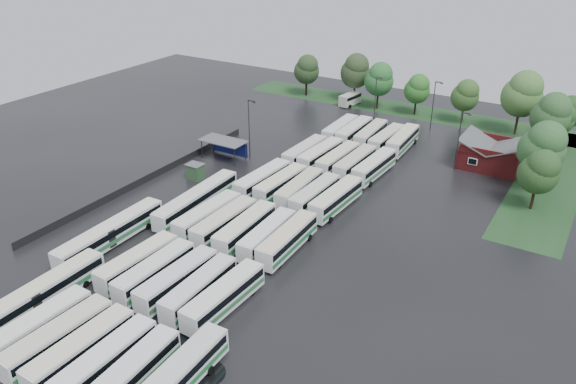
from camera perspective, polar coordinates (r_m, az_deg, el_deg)
The scene contains 62 objects.
ground at distance 76.19m, azimuth -6.00°, elevation -4.79°, with size 160.00×160.00×0.00m, color black.
brick_building at distance 102.48m, azimuth 19.88°, elevation 3.40°, with size 10.07×8.60×5.39m.
wash_shed at distance 100.00m, azimuth -6.46°, elevation 5.01°, with size 8.20×4.20×3.58m.
utility_hut at distance 93.38m, azimuth -9.40°, elevation 2.09°, with size 2.70×2.20×2.62m.
grass_strip_north at distance 128.35m, azimuth 12.46°, elevation 8.04°, with size 80.00×10.00×0.01m, color #1B3E1B.
grass_strip_east at distance 102.10m, azimuth 25.13°, elevation 1.18°, with size 10.00×50.00×0.01m, color #1B3E1B.
west_fence at distance 94.47m, azimuth -13.94°, elevation 1.45°, with size 0.10×50.00×1.20m, color #2D2D30.
bus_r0c0 at distance 63.70m, azimuth -24.05°, elevation -12.44°, with size 2.92×11.74×3.24m.
bus_r0c1 at distance 61.51m, azimuth -22.30°, elevation -13.59°, with size 3.05×11.86×3.27m.
bus_r0c2 at distance 59.41m, azimuth -20.29°, elevation -14.81°, with size 2.75×11.71×3.24m.
bus_r0c3 at distance 57.49m, azimuth -18.08°, elevation -16.06°, with size 2.49×11.44×3.18m.
bus_r0c4 at distance 55.53m, azimuth -15.72°, elevation -17.47°, with size 2.96×11.56×3.19m.
bus_r1c0 at distance 70.32m, azimuth -15.04°, elevation -6.90°, with size 2.93×11.52×3.18m.
bus_r1c1 at distance 68.14m, azimuth -13.38°, elevation -7.85°, with size 2.60×11.54×3.20m.
bus_r1c2 at distance 66.21m, azimuth -11.20°, elevation -8.72°, with size 2.84×11.63×3.22m.
bus_r1c3 at distance 64.46m, azimuth -9.01°, elevation -9.65°, with size 2.62×11.30×3.13m.
bus_r1c4 at distance 62.77m, azimuth -6.52°, elevation -10.50°, with size 2.87×11.86×3.28m.
bus_r2c0 at distance 78.36m, azimuth -8.17°, elevation -2.43°, with size 2.96×12.00×3.32m.
bus_r2c1 at distance 76.56m, azimuth -6.48°, elevation -3.08°, with size 2.73×11.82×3.28m.
bus_r2c2 at distance 74.89m, azimuth -4.37°, elevation -3.69°, with size 2.89×11.93×3.30m.
bus_r2c3 at distance 73.42m, azimuth -2.13°, elevation -4.38°, with size 2.82×11.35×3.14m.
bus_r2c4 at distance 72.24m, azimuth -0.04°, elevation -4.84°, with size 2.84×11.91×3.30m.
bus_r3c0 at distance 88.08m, azimuth -2.61°, elevation 1.25°, with size 3.09×12.02×3.32m.
bus_r3c1 at distance 86.84m, azimuth -0.75°, elevation 0.83°, with size 2.95×11.49×3.17m.
bus_r3c2 at distance 85.34m, azimuth 1.16°, elevation 0.34°, with size 2.74×11.48×3.18m.
bus_r3c3 at distance 83.68m, azimuth 2.76°, elevation -0.26°, with size 2.71×11.41×3.16m.
bus_r3c4 at distance 82.48m, azimuth 4.90°, elevation -0.69°, with size 3.07×12.00×3.31m.
bus_r4c0 at distance 98.62m, azimuth 1.71°, elevation 4.09°, with size 2.70×11.55×3.20m.
bus_r4c1 at distance 97.48m, azimuth 3.33°, elevation 3.79°, with size 3.02×11.76×3.25m.
bus_r4c2 at distance 96.01m, azimuth 5.10°, elevation 3.35°, with size 2.83×11.61×3.21m.
bus_r4c3 at distance 94.83m, azimuth 6.82°, elevation 2.96°, with size 2.75×11.62×3.22m.
bus_r4c4 at distance 93.75m, azimuth 8.75°, elevation 2.56°, with size 3.04×11.88×3.28m.
bus_r5c0 at distance 109.68m, azimuth 5.33°, elevation 6.36°, with size 2.72×11.60×3.21m.
bus_r5c1 at distance 108.72m, azimuth 6.72°, elevation 6.12°, with size 2.64×11.81×3.28m.
bus_r5c2 at distance 107.90m, azimuth 8.41°, elevation 5.82°, with size 2.81×11.48×3.17m.
bus_r5c3 at distance 106.22m, azimuth 9.97°, elevation 5.35°, with size 2.82×11.34×3.13m.
bus_r5c4 at distance 105.77m, azimuth 11.57°, elevation 5.17°, with size 2.97×11.93×3.30m.
artic_bus_west_a at distance 68.23m, azimuth -24.13°, elevation -9.67°, with size 2.48×17.01×3.16m.
artic_bus_west_b at distance 83.19m, azimuth -9.26°, elevation -0.75°, with size 2.94×17.19×3.18m.
artic_bus_west_c at distance 77.19m, azimuth -17.58°, elevation -4.03°, with size 2.64×17.24×3.19m.
minibus at distance 129.76m, azimuth 6.33°, elevation 9.39°, with size 3.09×6.29×2.63m.
tree_north_0 at distance 134.85m, azimuth 1.94°, elevation 12.36°, with size 5.99×5.99×9.93m.
tree_north_1 at distance 130.99m, azimuth 6.90°, elevation 12.15°, with size 6.79×6.79×11.24m.
tree_north_2 at distance 126.44m, azimuth 9.27°, elevation 11.27°, with size 6.39×6.39×10.59m.
tree_north_3 at distance 124.30m, azimuth 13.03°, elevation 10.20°, with size 5.48×5.48×9.07m.
tree_north_4 at distance 121.51m, azimuth 17.61°, elevation 9.38°, with size 5.68×5.68×9.40m.
tree_north_5 at distance 117.89m, azimuth 22.78°, elevation 9.20°, with size 7.81×7.81×12.93m.
tree_north_6 at distance 119.11m, azimuth 26.63°, elevation 7.31°, with size 5.42×5.42×8.98m.
tree_east_0 at distance 88.14m, azimuth 24.21°, elevation 1.93°, with size 5.79×5.79×9.60m.
tree_east_1 at distance 93.84m, azimuth 24.51°, elevation 4.23°, with size 7.09×7.09×11.74m.
tree_east_2 at distance 102.76m, azimuth 24.60°, elevation 4.80°, with size 5.16×5.16×8.55m.
tree_east_3 at distance 110.59m, azimuth 25.21°, elevation 7.16°, with size 6.93×6.93×11.48m.
tree_east_4 at distance 116.11m, azimuth 26.06°, elevation 6.69°, with size 4.93×4.90×8.12m.
lamp_post_ne at distance 97.97m, azimuth 17.05°, elevation 5.38°, with size 1.58×0.31×10.26m.
lamp_post_nw at distance 98.65m, azimuth -3.92°, elevation 6.83°, with size 1.66×0.32×10.75m.
lamp_post_back_w at distance 119.82m, azimuth 8.94°, elevation 9.70°, with size 1.41×0.28×9.17m.
lamp_post_back_e at distance 115.45m, azimuth 14.61°, elevation 8.80°, with size 1.55×0.30×10.09m.
puddle_0 at distance 67.68m, azimuth -17.58°, elevation -10.55°, with size 5.44×5.44×0.01m, color black.
puddle_1 at distance 60.69m, azimuth -11.50°, elevation -14.65°, with size 4.38×4.38×0.01m, color black.
puddle_2 at distance 82.77m, azimuth -11.68°, elevation -2.51°, with size 6.55×6.55×0.01m, color black.
puddle_3 at distance 70.51m, azimuth -5.23°, elevation -7.59°, with size 3.52×3.52×0.01m, color black.
puddle_4 at distance 56.81m, azimuth -8.23°, elevation -17.77°, with size 3.64×3.64×0.01m, color black.
Camera 1 is at (40.38, -51.14, 39.47)m, focal length 35.00 mm.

